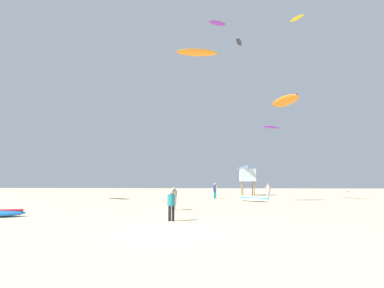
# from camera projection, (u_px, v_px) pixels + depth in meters

# --- Properties ---
(ground_plane) EXTENTS (120.00, 120.00, 0.00)m
(ground_plane) POSITION_uv_depth(u_px,v_px,m) (169.00, 233.00, 12.43)
(ground_plane) COLOR beige
(person_foreground) EXTENTS (0.54, 0.37, 1.63)m
(person_foreground) POSITION_uv_depth(u_px,v_px,m) (171.00, 203.00, 16.11)
(person_foreground) COLOR black
(person_foreground) RESTS_ON ground
(person_midground) EXTENTS (0.55, 0.39, 1.71)m
(person_midground) POSITION_uv_depth(u_px,v_px,m) (268.00, 190.00, 33.56)
(person_midground) COLOR silver
(person_midground) RESTS_ON ground
(person_left) EXTENTS (0.37, 0.51, 1.64)m
(person_left) POSITION_uv_depth(u_px,v_px,m) (174.00, 197.00, 21.70)
(person_left) COLOR silver
(person_left) RESTS_ON ground
(person_right) EXTENTS (0.44, 0.44, 1.74)m
(person_right) POSITION_uv_depth(u_px,v_px,m) (215.00, 190.00, 34.54)
(person_right) COLOR teal
(person_right) RESTS_ON ground
(kite_grounded_near) EXTENTS (3.18, 2.87, 0.41)m
(kite_grounded_near) POSITION_uv_depth(u_px,v_px,m) (254.00, 199.00, 30.01)
(kite_grounded_near) COLOR white
(kite_grounded_near) RESTS_ON ground
(lifeguard_tower) EXTENTS (2.30, 2.30, 4.15)m
(lifeguard_tower) POSITION_uv_depth(u_px,v_px,m) (247.00, 173.00, 41.43)
(lifeguard_tower) COLOR #8C704C
(lifeguard_tower) RESTS_ON ground
(kite_aloft_0) EXTENTS (4.07, 1.72, 0.57)m
(kite_aloft_0) POSITION_uv_depth(u_px,v_px,m) (197.00, 52.00, 28.65)
(kite_aloft_0) COLOR orange
(kite_aloft_2) EXTENTS (2.10, 2.47, 0.39)m
(kite_aloft_2) POSITION_uv_depth(u_px,v_px,m) (297.00, 18.00, 47.19)
(kite_aloft_2) COLOR yellow
(kite_aloft_3) EXTENTS (2.64, 1.73, 0.52)m
(kite_aloft_3) POSITION_uv_depth(u_px,v_px,m) (217.00, 23.00, 42.17)
(kite_aloft_3) COLOR purple
(kite_aloft_4) EXTENTS (2.77, 4.54, 1.10)m
(kite_aloft_4) POSITION_uv_depth(u_px,v_px,m) (285.00, 101.00, 32.39)
(kite_aloft_4) COLOR orange
(kite_aloft_5) EXTENTS (3.84, 3.14, 0.42)m
(kite_aloft_5) POSITION_uv_depth(u_px,v_px,m) (271.00, 127.00, 52.80)
(kite_aloft_5) COLOR purple
(kite_aloft_6) EXTENTS (1.51, 2.95, 0.45)m
(kite_aloft_6) POSITION_uv_depth(u_px,v_px,m) (239.00, 42.00, 48.28)
(kite_aloft_6) COLOR #2D2D33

